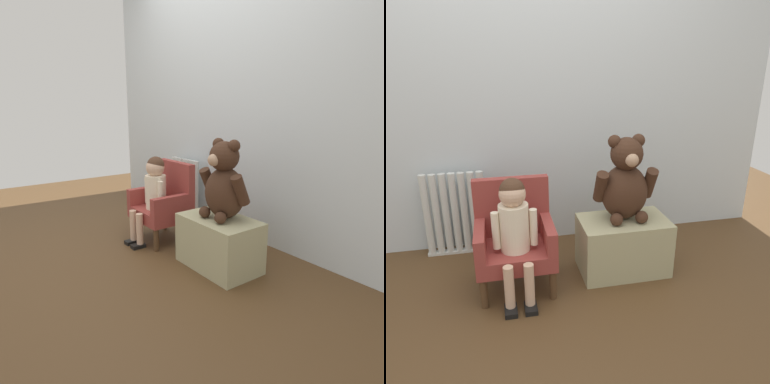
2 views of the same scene
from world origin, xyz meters
TOP-DOWN VIEW (x-y plane):
  - ground_plane at (0.00, 0.00)m, footprint 6.00×6.00m
  - back_wall at (0.00, 1.19)m, footprint 3.80×0.05m
  - radiator at (-0.49, 1.06)m, footprint 0.43×0.05m
  - child_armchair at (-0.11, 0.58)m, footprint 0.46×0.39m
  - child_figure at (-0.11, 0.47)m, footprint 0.25×0.35m
  - low_bench at (0.59, 0.59)m, footprint 0.56×0.35m
  - large_teddy_bear at (0.59, 0.62)m, footprint 0.39×0.28m

SIDE VIEW (x-z plane):
  - ground_plane at x=0.00m, z-range 0.00..0.00m
  - low_bench at x=0.59m, z-range 0.00..0.36m
  - radiator at x=-0.49m, z-range 0.00..0.60m
  - child_armchair at x=-0.11m, z-range -0.01..0.64m
  - child_figure at x=-0.11m, z-range 0.11..0.82m
  - large_teddy_bear at x=0.59m, z-range 0.33..0.87m
  - back_wall at x=0.00m, z-range 0.00..2.40m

